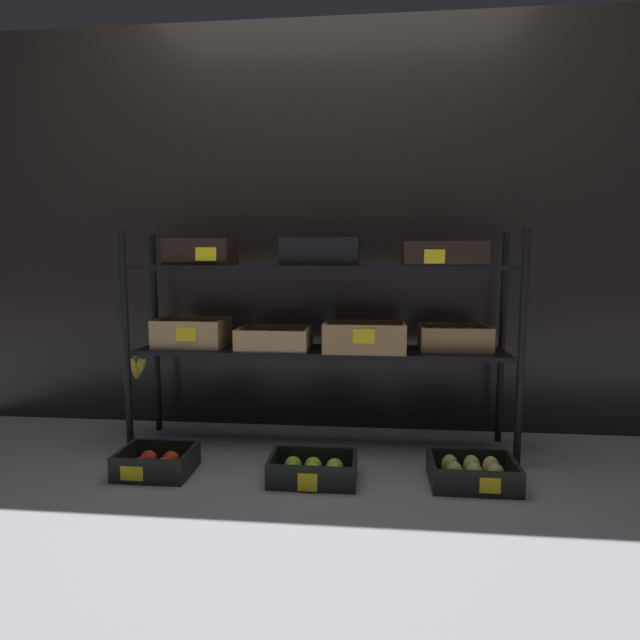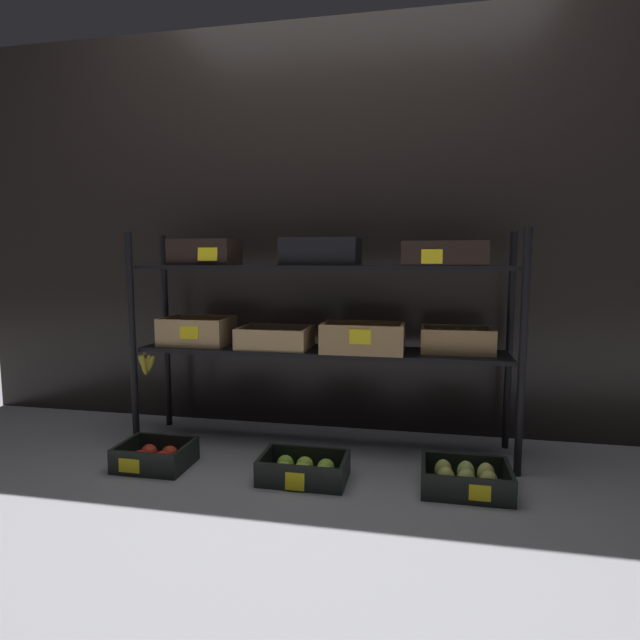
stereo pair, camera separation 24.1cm
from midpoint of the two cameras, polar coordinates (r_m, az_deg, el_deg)
The scene contains 6 objects.
ground_plane at distance 2.56m, azimuth 2.78°, elevation -13.95°, with size 10.00×10.00×0.00m, color gray.
storefront_wall at distance 2.76m, azimuth 4.05°, elevation 9.85°, with size 4.16×0.12×2.11m, color black.
display_rack at distance 2.41m, azimuth 2.91°, elevation 1.11°, with size 1.87×0.36×1.03m.
crate_ground_apple_red at distance 2.39m, azimuth -15.09°, elevation -14.58°, with size 0.30×0.25×0.11m.
crate_ground_apple_green at distance 2.19m, azimuth 1.46°, elevation -16.40°, with size 0.36×0.24×0.10m.
crate_ground_pear at distance 2.21m, azimuth 19.10°, elevation -16.45°, with size 0.34×0.26×0.10m.
Camera 2 is at (0.47, -2.35, 0.90)m, focal length 28.73 mm.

